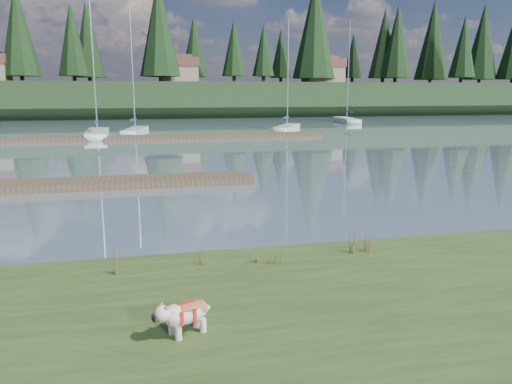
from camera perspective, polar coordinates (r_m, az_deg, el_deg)
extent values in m
plane|color=gray|center=(42.37, -12.34, 5.92)|extent=(200.00, 200.00, 0.00)
cube|color=#374F20|center=(7.24, -6.37, -19.32)|extent=(60.00, 9.00, 0.35)
cube|color=black|center=(85.20, -13.00, 10.21)|extent=(200.00, 20.00, 5.00)
cylinder|color=silver|center=(7.54, -8.85, -15.65)|extent=(0.10, 0.10, 0.21)
cylinder|color=silver|center=(7.70, -9.61, -15.05)|extent=(0.10, 0.10, 0.21)
cylinder|color=silver|center=(7.72, -6.07, -14.90)|extent=(0.10, 0.10, 0.21)
cylinder|color=silver|center=(7.88, -6.86, -14.34)|extent=(0.10, 0.10, 0.21)
ellipsoid|color=silver|center=(7.62, -7.81, -13.50)|extent=(0.76, 0.58, 0.32)
ellipsoid|color=#9E613B|center=(7.58, -7.83, -12.80)|extent=(0.56, 0.48, 0.11)
ellipsoid|color=silver|center=(7.41, -10.69, -13.49)|extent=(0.32, 0.32, 0.24)
cube|color=black|center=(7.38, -11.42, -13.95)|extent=(0.11, 0.14, 0.09)
cube|color=#4C3D2C|center=(21.77, -21.82, 0.76)|extent=(16.00, 2.00, 0.30)
cube|color=#4C3D2C|center=(42.44, -9.63, 6.23)|extent=(26.00, 2.20, 0.30)
cube|color=silver|center=(45.42, -17.64, 6.28)|extent=(1.97, 7.71, 0.70)
ellipsoid|color=silver|center=(49.24, -17.46, 6.65)|extent=(1.73, 2.14, 0.70)
cylinder|color=silver|center=(45.37, -18.16, 14.55)|extent=(0.12, 0.12, 11.96)
cube|color=navy|center=(44.30, -17.79, 7.69)|extent=(0.29, 3.05, 0.20)
cube|color=silver|center=(47.19, -13.62, 6.67)|extent=(2.52, 6.56, 0.70)
ellipsoid|color=silver|center=(50.34, -13.00, 6.97)|extent=(1.67, 1.96, 0.70)
cylinder|color=silver|center=(47.09, -13.95, 13.50)|extent=(0.12, 0.12, 10.08)
cube|color=navy|center=(46.25, -13.88, 8.03)|extent=(0.63, 2.55, 0.20)
cube|color=silver|center=(50.04, 3.58, 7.22)|extent=(4.31, 6.40, 0.70)
ellipsoid|color=silver|center=(53.21, 4.26, 7.46)|extent=(2.07, 2.22, 0.70)
cylinder|color=silver|center=(49.95, 3.66, 13.59)|extent=(0.12, 0.12, 9.97)
cube|color=navy|center=(49.11, 3.40, 8.52)|extent=(1.38, 2.37, 0.20)
cube|color=silver|center=(65.17, 10.32, 8.03)|extent=(3.02, 7.95, 0.70)
ellipsoid|color=silver|center=(68.94, 9.54, 8.23)|extent=(2.02, 2.37, 0.70)
cylinder|color=silver|center=(65.12, 10.53, 13.63)|extent=(0.12, 0.12, 11.58)
cube|color=navy|center=(64.09, 10.59, 9.02)|extent=(0.71, 3.08, 0.20)
cone|color=#475B23|center=(10.40, -6.48, -7.05)|extent=(0.03, 0.03, 0.47)
cone|color=brown|center=(10.36, -5.82, -7.38)|extent=(0.03, 0.03, 0.38)
cone|color=#475B23|center=(10.43, -6.18, -6.85)|extent=(0.03, 0.03, 0.52)
cone|color=brown|center=(10.41, -5.68, -7.42)|extent=(0.03, 0.03, 0.33)
cone|color=#475B23|center=(10.33, -6.31, -7.30)|extent=(0.03, 0.03, 0.42)
cone|color=#475B23|center=(10.47, 0.12, -6.91)|extent=(0.03, 0.03, 0.45)
cone|color=brown|center=(10.44, 0.80, -7.22)|extent=(0.03, 0.03, 0.36)
cone|color=#475B23|center=(10.50, 0.40, -6.72)|extent=(0.03, 0.03, 0.49)
cone|color=brown|center=(10.49, 0.91, -7.26)|extent=(0.03, 0.03, 0.31)
cone|color=#475B23|center=(10.41, 0.33, -7.16)|extent=(0.03, 0.03, 0.40)
cone|color=#475B23|center=(11.37, 12.21, -5.41)|extent=(0.03, 0.03, 0.55)
cone|color=brown|center=(11.38, 12.85, -5.72)|extent=(0.03, 0.03, 0.44)
cone|color=#475B23|center=(11.42, 12.42, -5.21)|extent=(0.03, 0.03, 0.60)
cone|color=brown|center=(11.43, 12.89, -5.79)|extent=(0.03, 0.03, 0.38)
cone|color=#475B23|center=(11.32, 12.47, -5.65)|extent=(0.03, 0.03, 0.49)
cone|color=#475B23|center=(10.20, -15.93, -7.48)|extent=(0.03, 0.03, 0.58)
cone|color=brown|center=(10.15, -15.30, -7.89)|extent=(0.03, 0.03, 0.46)
cone|color=#475B23|center=(10.22, -15.59, -7.26)|extent=(0.03, 0.03, 0.63)
cone|color=brown|center=(10.19, -15.12, -7.97)|extent=(0.03, 0.03, 0.40)
cone|color=#475B23|center=(10.13, -15.83, -7.78)|extent=(0.03, 0.03, 0.52)
cone|color=#475B23|center=(10.44, 2.02, -7.22)|extent=(0.03, 0.03, 0.36)
cone|color=brown|center=(10.42, 2.71, -7.48)|extent=(0.03, 0.03, 0.29)
cone|color=#475B23|center=(10.48, 2.29, -7.05)|extent=(0.03, 0.03, 0.40)
cone|color=brown|center=(10.47, 2.80, -7.49)|extent=(0.03, 0.03, 0.25)
cone|color=#475B23|center=(10.38, 2.24, -7.44)|extent=(0.03, 0.03, 0.33)
cone|color=#475B23|center=(11.28, 10.75, -5.56)|extent=(0.03, 0.03, 0.53)
cone|color=brown|center=(11.28, 11.40, -5.86)|extent=(0.03, 0.03, 0.42)
cone|color=#475B23|center=(11.32, 10.97, -5.36)|extent=(0.03, 0.03, 0.58)
cone|color=brown|center=(11.33, 11.45, -5.92)|extent=(0.03, 0.03, 0.37)
cone|color=#475B23|center=(11.22, 11.00, -5.79)|extent=(0.03, 0.03, 0.47)
cube|color=#33281C|center=(11.27, -9.12, -8.42)|extent=(60.00, 0.50, 0.14)
cylinder|color=#382619|center=(84.73, -20.02, 12.12)|extent=(0.60, 0.60, 1.80)
cone|color=black|center=(85.07, -20.30, 16.05)|extent=(4.84, 4.84, 11.00)
cylinder|color=#382619|center=(78.30, -10.82, 12.71)|extent=(0.60, 0.60, 1.80)
cone|color=black|center=(78.82, -11.02, 17.94)|extent=(6.16, 6.16, 14.00)
cylinder|color=#382619|center=(83.70, -2.51, 12.80)|extent=(0.60, 0.60, 1.80)
cone|color=black|center=(83.96, -2.54, 16.18)|extent=(3.96, 3.96, 9.00)
cylinder|color=#382619|center=(85.19, 6.59, 12.71)|extent=(0.60, 0.60, 1.80)
cone|color=black|center=(85.76, 6.72, 18.13)|extent=(7.04, 7.04, 16.00)
cylinder|color=#382619|center=(93.52, 14.24, 12.32)|extent=(0.60, 0.60, 1.80)
cone|color=black|center=(93.87, 14.44, 16.16)|extent=(5.28, 5.28, 12.00)
cylinder|color=#382619|center=(96.83, 22.36, 11.79)|extent=(0.60, 0.60, 1.80)
cone|color=black|center=(97.11, 22.61, 15.10)|extent=(4.62, 4.62, 10.50)
cylinder|color=#382619|center=(107.13, 27.20, 11.27)|extent=(0.60, 0.60, 1.80)
cube|color=gray|center=(83.50, -8.88, 13.02)|extent=(6.00, 5.00, 2.80)
cube|color=brown|center=(83.59, -8.93, 14.46)|extent=(6.30, 5.30, 1.40)
cube|color=brown|center=(83.63, -8.95, 15.01)|extent=(4.20, 3.60, 0.70)
cube|color=gray|center=(86.83, 7.65, 12.99)|extent=(6.00, 5.00, 2.80)
cube|color=brown|center=(86.92, 7.68, 14.37)|extent=(6.30, 5.30, 1.40)
cube|color=brown|center=(86.96, 7.70, 14.90)|extent=(4.20, 3.60, 0.70)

